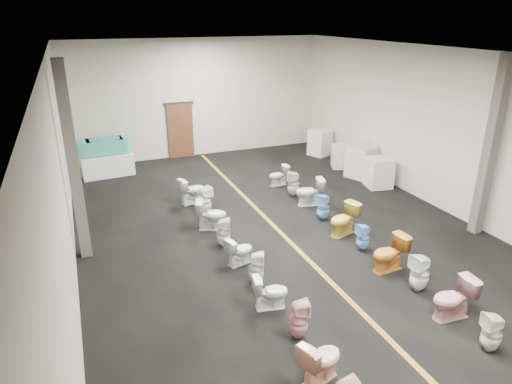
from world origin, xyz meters
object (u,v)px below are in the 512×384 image
Objects in this scene: toilet_right_7 at (344,220)px; toilet_right_3 at (453,299)px; toilet_left_4 at (270,292)px; toilet_left_9 at (205,201)px; toilet_left_5 at (256,268)px; toilet_right_6 at (363,237)px; toilet_right_10 at (294,184)px; toilet_left_8 at (211,215)px; toilet_left_2 at (321,360)px; toilet_left_6 at (240,251)px; toilet_left_10 at (192,190)px; toilet_left_3 at (299,320)px; toilet_right_8 at (323,207)px; toilet_left_7 at (223,232)px; toilet_right_5 at (389,254)px; bathtub at (105,146)px; toilet_right_11 at (279,176)px; toilet_right_4 at (420,273)px; display_table at (107,164)px; appliance_crate_a at (379,173)px; toilet_right_9 at (310,192)px; appliance_crate_d at (320,142)px; appliance_crate_b at (361,162)px.

toilet_right_3 is at bearing -16.39° from toilet_right_7.
toilet_left_4 is 0.85× the size of toilet_left_9.
toilet_right_3 is at bearing -107.61° from toilet_left_5.
toilet_right_10 is at bearing 176.59° from toilet_right_6.
toilet_left_8 is 0.99m from toilet_left_9.
toilet_left_2 is 5.18m from toilet_right_7.
toilet_right_3 is at bearing -129.13° from toilet_left_8.
toilet_left_6 is at bearing -19.96° from toilet_left_2.
toilet_left_6 is at bearing 10.15° from toilet_left_4.
toilet_left_10 is 4.69m from toilet_right_7.
toilet_right_8 is at bearing -22.14° from toilet_left_3.
toilet_right_3 reaches higher than toilet_left_7.
toilet_right_7 is at bearing 175.10° from toilet_right_5.
toilet_left_8 is at bearing -71.98° from bathtub.
toilet_right_5 is (3.05, -5.42, 0.01)m from toilet_left_10.
toilet_left_8 reaches higher than toilet_right_11.
toilet_left_10 is 7.05m from toilet_right_4.
toilet_left_10 is (-0.03, 7.72, 0.02)m from toilet_left_2.
toilet_right_8 reaches higher than toilet_left_3.
bathtub is at bearing -156.89° from toilet_right_4.
toilet_right_3 is at bearing -64.48° from display_table.
display_table is at bearing -150.16° from toilet_right_3.
toilet_right_7 is 3.92m from toilet_right_11.
appliance_crate_a is 7.02m from toilet_left_5.
bathtub is 7.37m from toilet_right_9.
toilet_left_3 is 0.91× the size of toilet_left_8.
toilet_right_7 reaches higher than toilet_right_4.
toilet_right_5 is (3.03, 2.30, 0.03)m from toilet_left_2.
toilet_right_11 is (0.02, 2.94, -0.04)m from toilet_right_8.
toilet_right_5 is (2.92, -4.46, 0.01)m from toilet_left_9.
appliance_crate_d reaches higher than appliance_crate_a.
appliance_crate_a is 3.27m from toilet_right_11.
toilet_right_6 is (2.88, 2.26, -0.03)m from toilet_left_3.
appliance_crate_b is 1.50× the size of toilet_left_7.
bathtub is 10.56m from toilet_left_3.
toilet_left_5 is at bearing -83.15° from toilet_right_7.
toilet_right_7 is 1.24× the size of toilet_right_11.
toilet_right_4 is (-2.91, -9.24, -0.10)m from appliance_crate_d.
toilet_right_5 is at bearing -109.59° from appliance_crate_d.
display_table is 7.34m from toilet_right_9.
toilet_right_9 reaches higher than toilet_right_10.
toilet_left_3 reaches higher than toilet_left_5.
toilet_left_8 is at bearing -124.64° from toilet_right_8.
toilet_right_8 is (-0.02, 2.87, -0.03)m from toilet_right_5.
appliance_crate_d is at bearing 168.22° from toilet_right_3.
toilet_left_7 is at bearing -133.19° from toilet_right_5.
toilet_right_7 reaches higher than toilet_left_10.
appliance_crate_b is 1.59× the size of toilet_right_6.
bathtub reaches higher than appliance_crate_d.
toilet_right_7 is at bearing 175.26° from toilet_right_6.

